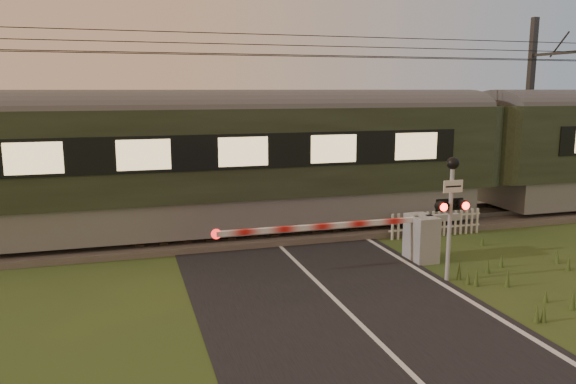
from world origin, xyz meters
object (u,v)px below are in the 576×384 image
object	(u,v)px
train	(479,152)
boom_gate	(412,236)
crossing_signal	(451,197)
catenary_mast	(530,108)
picket_fence	(436,224)

from	to	relation	value
train	boom_gate	size ratio (longest dim) A/B	6.65
train	crossing_signal	xyz separation A→B (m)	(-4.65, -5.58, -0.32)
boom_gate	train	bearing A→B (deg)	40.07
train	catenary_mast	world-z (taller)	catenary_mast
train	catenary_mast	size ratio (longest dim) A/B	6.13
crossing_signal	picket_fence	size ratio (longest dim) A/B	0.94
boom_gate	catenary_mast	distance (m)	10.95
crossing_signal	boom_gate	bearing A→B (deg)	91.12
boom_gate	crossing_signal	distance (m)	2.14
picket_fence	catenary_mast	distance (m)	8.45
train	catenary_mast	bearing A→B (deg)	30.23
catenary_mast	crossing_signal	bearing A→B (deg)	-137.32
picket_fence	catenary_mast	world-z (taller)	catenary_mast
crossing_signal	catenary_mast	xyz separation A→B (m)	(8.47, 7.81, 1.73)
boom_gate	crossing_signal	size ratio (longest dim) A/B	2.26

